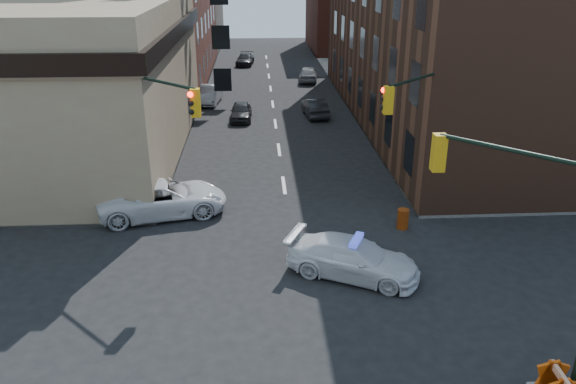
{
  "coord_description": "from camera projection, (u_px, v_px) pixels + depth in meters",
  "views": [
    {
      "loc": [
        -1.38,
        -17.52,
        11.08
      ],
      "look_at": [
        -0.14,
        3.78,
        2.2
      ],
      "focal_mm": 35.0,
      "sensor_mm": 36.0,
      "label": 1
    }
  ],
  "objects": [
    {
      "name": "ground",
      "position": [
        298.0,
        287.0,
        20.48
      ],
      "size": [
        140.0,
        140.0,
        0.0
      ],
      "primitive_type": "plane",
      "color": "black",
      "rests_on": "ground"
    },
    {
      "name": "sidewalk_nw",
      "position": [
        10.0,
        94.0,
        49.4
      ],
      "size": [
        34.0,
        54.5,
        0.15
      ],
      "primitive_type": "cube",
      "color": "gray",
      "rests_on": "ground"
    },
    {
      "name": "sidewalk_ne",
      "position": [
        519.0,
        88.0,
        51.87
      ],
      "size": [
        34.0,
        54.5,
        0.15
      ],
      "primitive_type": "cube",
      "color": "gray",
      "rests_on": "ground"
    },
    {
      "name": "commercial_row_ne",
      "position": [
        460.0,
        22.0,
        39.22
      ],
      "size": [
        14.0,
        34.0,
        14.0
      ],
      "primitive_type": "cube",
      "color": "#502E20",
      "rests_on": "ground"
    },
    {
      "name": "filler_ne",
      "position": [
        373.0,
        2.0,
        72.38
      ],
      "size": [
        16.0,
        16.0,
        12.0
      ],
      "primitive_type": "cube",
      "color": "#5B291C",
      "rests_on": "ground"
    },
    {
      "name": "signal_pole_se",
      "position": [
        558.0,
        240.0,
        13.94
      ],
      "size": [
        5.4,
        5.27,
        8.0
      ],
      "rotation": [
        0.0,
        0.0,
        2.36
      ],
      "color": "black",
      "rests_on": "sidewalk_se"
    },
    {
      "name": "signal_pole_nw",
      "position": [
        150.0,
        134.0,
        23.42
      ],
      "size": [
        3.58,
        3.67,
        8.0
      ],
      "rotation": [
        0.0,
        0.0,
        -0.79
      ],
      "color": "black",
      "rests_on": "sidewalk_nw"
    },
    {
      "name": "signal_pole_ne",
      "position": [
        425.0,
        129.0,
        24.06
      ],
      "size": [
        3.67,
        3.58,
        8.0
      ],
      "rotation": [
        0.0,
        0.0,
        -2.36
      ],
      "color": "black",
      "rests_on": "sidewalk_ne"
    },
    {
      "name": "tree_ne_near",
      "position": [
        370.0,
        65.0,
        43.5
      ],
      "size": [
        3.0,
        3.0,
        4.85
      ],
      "color": "black",
      "rests_on": "sidewalk_ne"
    },
    {
      "name": "tree_ne_far",
      "position": [
        353.0,
        49.0,
        50.88
      ],
      "size": [
        3.0,
        3.0,
        4.85
      ],
      "color": "black",
      "rests_on": "sidewalk_ne"
    },
    {
      "name": "police_car",
      "position": [
        353.0,
        258.0,
        20.99
      ],
      "size": [
        5.4,
        3.96,
        1.45
      ],
      "primitive_type": "imported",
      "rotation": [
        0.0,
        0.0,
        1.13
      ],
      "color": "silver",
      "rests_on": "ground"
    },
    {
      "name": "pickup",
      "position": [
        163.0,
        198.0,
        26.01
      ],
      "size": [
        6.35,
        4.0,
        1.63
      ],
      "primitive_type": "imported",
      "rotation": [
        0.0,
        0.0,
        1.81
      ],
      "color": "silver",
      "rests_on": "ground"
    },
    {
      "name": "parked_car_wnear",
      "position": [
        241.0,
        111.0,
        41.57
      ],
      "size": [
        1.6,
        3.81,
        1.29
      ],
      "primitive_type": "imported",
      "rotation": [
        0.0,
        0.0,
        -0.02
      ],
      "color": "black",
      "rests_on": "ground"
    },
    {
      "name": "parked_car_wfar",
      "position": [
        210.0,
        95.0,
        46.28
      ],
      "size": [
        2.04,
        4.56,
        1.45
      ],
      "primitive_type": "imported",
      "rotation": [
        0.0,
        0.0,
        -0.12
      ],
      "color": "gray",
      "rests_on": "ground"
    },
    {
      "name": "parked_car_wdeep",
      "position": [
        245.0,
        59.0,
        63.11
      ],
      "size": [
        2.21,
        4.54,
        1.27
      ],
      "primitive_type": "imported",
      "rotation": [
        0.0,
        0.0,
        -0.1
      ],
      "color": "black",
      "rests_on": "ground"
    },
    {
      "name": "parked_car_enear",
      "position": [
        315.0,
        108.0,
        42.49
      ],
      "size": [
        1.82,
        4.21,
        1.35
      ],
      "primitive_type": "imported",
      "rotation": [
        0.0,
        0.0,
        3.24
      ],
      "color": "black",
      "rests_on": "ground"
    },
    {
      "name": "parked_car_efar",
      "position": [
        308.0,
        74.0,
        54.66
      ],
      "size": [
        2.12,
        4.4,
        1.45
      ],
      "primitive_type": "imported",
      "rotation": [
        0.0,
        0.0,
        3.04
      ],
      "color": "gray",
      "rests_on": "ground"
    },
    {
      "name": "pedestrian_a",
      "position": [
        141.0,
        181.0,
        27.65
      ],
      "size": [
        0.64,
        0.45,
        1.65
      ],
      "primitive_type": "imported",
      "rotation": [
        0.0,
        0.0,
        -0.1
      ],
      "color": "black",
      "rests_on": "sidewalk_nw"
    },
    {
      "name": "pedestrian_b",
      "position": [
        104.0,
        193.0,
        26.14
      ],
      "size": [
        0.93,
        0.81,
        1.64
      ],
      "primitive_type": "imported",
      "rotation": [
        0.0,
        0.0,
        0.26
      ],
      "color": "black",
      "rests_on": "sidewalk_nw"
    },
    {
      "name": "pedestrian_c",
      "position": [
        50.0,
        179.0,
        27.88
      ],
      "size": [
        1.01,
        0.73,
        1.59
      ],
      "primitive_type": "imported",
      "rotation": [
        0.0,
        0.0,
        0.42
      ],
      "color": "black",
      "rests_on": "sidewalk_nw"
    },
    {
      "name": "barrel_road",
      "position": [
        403.0,
        219.0,
        24.8
      ],
      "size": [
        0.57,
        0.57,
        0.9
      ],
      "primitive_type": "cylinder",
      "rotation": [
        0.0,
        0.0,
        -0.14
      ],
      "color": "#C83C09",
      "rests_on": "ground"
    },
    {
      "name": "barrel_bank",
      "position": [
        170.0,
        205.0,
        26.18
      ],
      "size": [
        0.53,
        0.53,
        0.9
      ],
      "primitive_type": "cylinder",
      "rotation": [
        0.0,
        0.0,
        -0.05
      ],
      "color": "red",
      "rests_on": "ground"
    },
    {
      "name": "barricade_nw_a",
      "position": [
        115.0,
        197.0,
        26.54
      ],
      "size": [
        1.42,
        0.85,
        1.0
      ],
      "primitive_type": null,
      "rotation": [
        0.0,
        0.0,
        -0.14
      ],
      "color": "red",
      "rests_on": "sidewalk_nw"
    },
    {
      "name": "barricade_nw_b",
      "position": [
        54.0,
        193.0,
        27.0
      ],
      "size": [
        1.48,
        0.98,
        1.02
      ],
      "primitive_type": null,
      "rotation": [
        0.0,
        0.0,
        -0.24
      ],
      "color": "#DF570A",
      "rests_on": "sidewalk_nw"
    }
  ]
}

